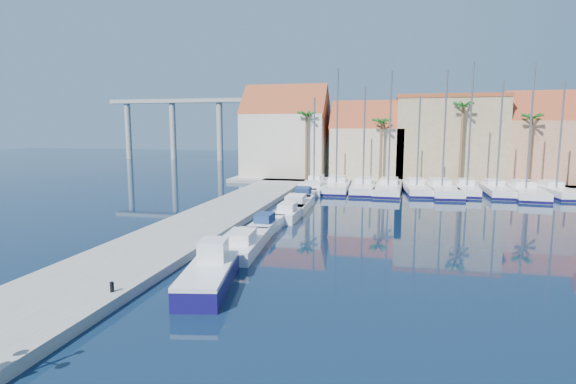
% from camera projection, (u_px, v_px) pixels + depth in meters
% --- Properties ---
extents(ground, '(260.00, 260.00, 0.00)m').
position_uv_depth(ground, '(272.00, 297.00, 20.22)').
color(ground, black).
rests_on(ground, ground).
extents(quay_west, '(6.00, 77.00, 0.50)m').
position_uv_depth(quay_west, '(204.00, 222.00, 35.16)').
color(quay_west, gray).
rests_on(quay_west, ground).
extents(shore_north, '(54.00, 16.00, 0.50)m').
position_uv_depth(shore_north, '(423.00, 179.00, 64.42)').
color(shore_north, gray).
rests_on(shore_north, ground).
extents(bollard, '(0.18, 0.18, 0.44)m').
position_uv_depth(bollard, '(112.00, 287.00, 19.44)').
color(bollard, black).
rests_on(bollard, quay_west).
extents(fishing_boat, '(3.02, 6.22, 2.09)m').
position_uv_depth(fishing_boat, '(209.00, 273.00, 21.33)').
color(fishing_boat, '#130D51').
rests_on(fishing_boat, ground).
extents(motorboat_west_0, '(2.62, 6.79, 1.40)m').
position_uv_depth(motorboat_west_0, '(243.00, 243.00, 27.66)').
color(motorboat_west_0, white).
rests_on(motorboat_west_0, ground).
extents(motorboat_west_1, '(1.70, 5.15, 1.40)m').
position_uv_depth(motorboat_west_1, '(266.00, 224.00, 33.09)').
color(motorboat_west_1, white).
rests_on(motorboat_west_1, ground).
extents(motorboat_west_2, '(1.86, 5.64, 1.40)m').
position_uv_depth(motorboat_west_2, '(289.00, 213.00, 37.68)').
color(motorboat_west_2, white).
rests_on(motorboat_west_2, ground).
extents(motorboat_west_3, '(2.54, 7.37, 1.40)m').
position_uv_depth(motorboat_west_3, '(297.00, 204.00, 42.27)').
color(motorboat_west_3, white).
rests_on(motorboat_west_3, ground).
extents(motorboat_west_4, '(2.34, 6.62, 1.40)m').
position_uv_depth(motorboat_west_4, '(304.00, 195.00, 47.65)').
color(motorboat_west_4, white).
rests_on(motorboat_west_4, ground).
extents(motorboat_west_5, '(2.88, 7.50, 1.40)m').
position_uv_depth(motorboat_west_5, '(316.00, 188.00, 52.97)').
color(motorboat_west_5, white).
rests_on(motorboat_west_5, ground).
extents(motorboat_west_6, '(2.32, 5.85, 1.40)m').
position_uv_depth(motorboat_west_6, '(318.00, 183.00, 57.95)').
color(motorboat_west_6, white).
rests_on(motorboat_west_6, ground).
extents(sailboat_0, '(2.88, 8.39, 11.28)m').
position_uv_depth(sailboat_0, '(315.00, 184.00, 56.79)').
color(sailboat_0, white).
rests_on(sailboat_0, ground).
extents(sailboat_1, '(3.34, 11.69, 14.56)m').
position_uv_depth(sailboat_1, '(337.00, 185.00, 55.25)').
color(sailboat_1, white).
rests_on(sailboat_1, ground).
extents(sailboat_2, '(3.08, 10.78, 12.29)m').
position_uv_depth(sailboat_2, '(363.00, 187.00, 53.91)').
color(sailboat_2, white).
rests_on(sailboat_2, ground).
extents(sailboat_3, '(3.55, 11.41, 13.97)m').
position_uv_depth(sailboat_3, '(388.00, 188.00, 53.13)').
color(sailboat_3, white).
rests_on(sailboat_3, ground).
extents(sailboat_4, '(3.36, 10.20, 11.16)m').
position_uv_depth(sailboat_4, '(416.00, 188.00, 52.99)').
color(sailboat_4, white).
rests_on(sailboat_4, ground).
extents(sailboat_5, '(3.78, 11.95, 13.95)m').
position_uv_depth(sailboat_5, '(441.00, 189.00, 52.22)').
color(sailboat_5, white).
rests_on(sailboat_5, ground).
extents(sailboat_6, '(3.16, 9.39, 14.87)m').
position_uv_depth(sailboat_6, '(466.00, 188.00, 52.32)').
color(sailboat_6, white).
rests_on(sailboat_6, ground).
extents(sailboat_7, '(2.75, 9.95, 12.78)m').
position_uv_depth(sailboat_7, '(495.00, 189.00, 51.68)').
color(sailboat_7, white).
rests_on(sailboat_7, ground).
extents(sailboat_8, '(4.11, 12.01, 14.55)m').
position_uv_depth(sailboat_8, '(524.00, 191.00, 50.50)').
color(sailboat_8, white).
rests_on(sailboat_8, ground).
extents(sailboat_9, '(3.28, 9.71, 12.53)m').
position_uv_depth(sailboat_9, '(554.00, 191.00, 50.49)').
color(sailboat_9, white).
rests_on(sailboat_9, ground).
extents(building_0, '(12.30, 9.00, 13.50)m').
position_uv_depth(building_0, '(286.00, 135.00, 66.87)').
color(building_0, beige).
rests_on(building_0, shore_north).
extents(building_1, '(10.30, 8.00, 11.00)m').
position_uv_depth(building_1, '(367.00, 144.00, 64.46)').
color(building_1, tan).
rests_on(building_1, shore_north).
extents(building_2, '(14.20, 10.20, 11.50)m').
position_uv_depth(building_2, '(447.00, 137.00, 62.93)').
color(building_2, '#98835D').
rests_on(building_2, shore_north).
extents(building_3, '(10.30, 8.00, 12.00)m').
position_uv_depth(building_3, '(543.00, 141.00, 59.44)').
color(building_3, tan).
rests_on(building_3, shore_north).
extents(palm_0, '(2.60, 2.60, 10.15)m').
position_uv_depth(palm_0, '(307.00, 117.00, 60.82)').
color(palm_0, brown).
rests_on(palm_0, shore_north).
extents(palm_1, '(2.60, 2.60, 9.15)m').
position_uv_depth(palm_1, '(382.00, 124.00, 58.80)').
color(palm_1, brown).
rests_on(palm_1, shore_north).
extents(palm_2, '(2.60, 2.60, 11.15)m').
position_uv_depth(palm_2, '(463.00, 108.00, 56.39)').
color(palm_2, brown).
rests_on(palm_2, shore_north).
extents(palm_3, '(2.60, 2.60, 9.65)m').
position_uv_depth(palm_3, '(532.00, 119.00, 54.87)').
color(palm_3, brown).
rests_on(palm_3, shore_north).
extents(viaduct, '(48.00, 2.20, 14.45)m').
position_uv_depth(viaduct, '(199.00, 117.00, 106.42)').
color(viaduct, '#9E9E99').
rests_on(viaduct, ground).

